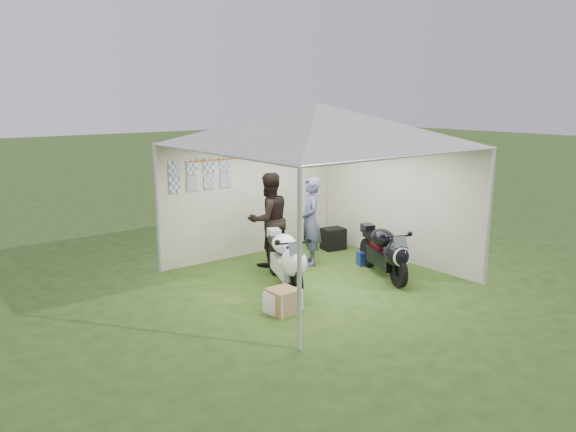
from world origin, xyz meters
The scene contains 10 objects.
ground centered at (0.00, 0.00, 0.00)m, with size 80.00×80.00×0.00m, color #2D4A16.
canopy_tent centered at (0.00, 0.03, 2.58)m, with size 5.66×5.66×3.00m.
motorcycle_white centered at (-0.71, -0.06, 0.50)m, with size 0.91×1.73×0.90m.
motorcycle_black centered at (0.96, -0.71, 0.49)m, with size 0.89×1.67×0.87m.
paddock_stand centered at (1.27, 0.03, 0.13)m, with size 0.33×0.21×0.25m, color #263CB6.
person_dark_jacket centered at (-0.19, 1.14, 0.87)m, with size 0.85×0.66×1.75m, color black.
person_blue_jacket centered at (0.46, 0.72, 0.82)m, with size 0.60×0.39×1.65m, color slate.
equipment_box centered at (1.51, 1.23, 0.22)m, with size 0.45×0.36×0.45m, color black.
crate_0 centered at (-1.39, -0.87, 0.16)m, with size 0.48×0.37×0.32m, color silver.
crate_1 centered at (-1.42, -0.90, 0.18)m, with size 0.40×0.40×0.36m, color olive.
Camera 1 is at (-6.11, -7.08, 3.11)m, focal length 35.00 mm.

